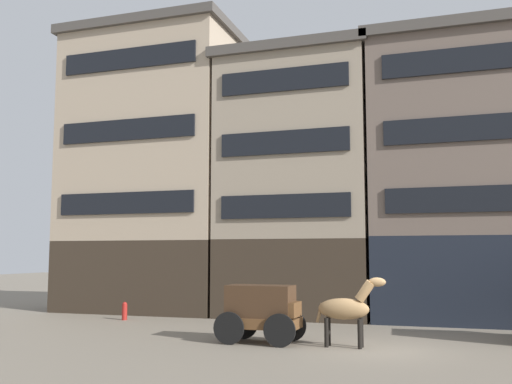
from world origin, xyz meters
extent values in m
plane|color=slate|center=(0.00, 0.00, 0.00)|extent=(120.00, 120.00, 0.00)
cube|color=#33281E|center=(-13.26, 9.10, 1.87)|extent=(9.06, 5.27, 3.73)
cube|color=tan|center=(-13.26, 9.10, 9.41)|extent=(9.06, 5.27, 11.36)
cube|color=#47423D|center=(-13.26, 9.10, 15.35)|extent=(9.56, 5.77, 0.50)
cube|color=black|center=(-13.26, 6.41, 5.63)|extent=(7.61, 0.12, 1.10)
cube|color=black|center=(-13.26, 6.41, 9.41)|extent=(7.61, 0.12, 1.10)
cube|color=black|center=(-13.26, 6.41, 13.20)|extent=(7.61, 0.12, 1.10)
cube|color=#33281E|center=(-4.89, 9.10, 1.88)|extent=(7.37, 5.27, 3.75)
cube|color=gray|center=(-4.89, 9.10, 8.26)|extent=(7.37, 5.27, 9.01)
cube|color=#47423D|center=(-4.89, 9.10, 13.02)|extent=(7.87, 5.77, 0.50)
cube|color=black|center=(-4.89, 6.41, 5.26)|extent=(6.19, 0.12, 1.10)
cube|color=black|center=(-4.89, 6.41, 8.26)|extent=(6.19, 0.12, 1.10)
cube|color=black|center=(-4.89, 6.41, 11.26)|extent=(6.19, 0.12, 1.10)
cube|color=black|center=(3.62, 9.10, 1.92)|extent=(9.35, 5.27, 3.84)
cube|color=#66564C|center=(3.62, 9.10, 8.37)|extent=(9.35, 5.27, 9.05)
cube|color=#47423D|center=(3.62, 9.10, 13.15)|extent=(9.85, 5.77, 0.50)
cube|color=black|center=(3.62, 6.41, 5.35)|extent=(7.85, 0.12, 1.10)
cube|color=black|center=(3.62, 6.41, 8.37)|extent=(7.85, 0.12, 1.10)
cube|color=black|center=(3.62, 6.41, 11.39)|extent=(7.85, 0.12, 1.10)
cube|color=brown|center=(-4.05, 0.13, 0.70)|extent=(2.72, 1.34, 0.36)
cube|color=#3D2819|center=(-4.05, 0.13, 1.43)|extent=(2.31, 1.14, 1.10)
cube|color=brown|center=(-2.90, 0.11, 1.18)|extent=(0.42, 1.05, 0.50)
cylinder|color=black|center=(-3.14, 0.83, 0.55)|extent=(1.10, 0.10, 1.10)
cylinder|color=black|center=(-3.16, -0.59, 0.55)|extent=(1.10, 0.10, 1.10)
cylinder|color=black|center=(-4.94, 0.86, 0.55)|extent=(1.10, 0.10, 1.10)
cylinder|color=black|center=(-4.96, -0.56, 0.55)|extent=(1.10, 0.10, 1.10)
ellipsoid|color=#937047|center=(-1.15, 0.13, 1.25)|extent=(1.71, 0.63, 0.70)
cylinder|color=#937047|center=(-0.43, 0.12, 1.85)|extent=(0.67, 0.33, 0.76)
ellipsoid|color=#937047|center=(-0.03, 0.11, 2.15)|extent=(0.56, 0.25, 0.30)
cylinder|color=#937047|center=(-1.96, 0.15, 1.10)|extent=(0.27, 0.10, 0.65)
cylinder|color=black|center=(-0.60, 0.30, 0.47)|extent=(0.14, 0.14, 0.95)
cylinder|color=black|center=(-0.60, -0.06, 0.47)|extent=(0.14, 0.14, 0.95)
cylinder|color=black|center=(-1.70, 0.32, 0.47)|extent=(0.14, 0.14, 0.95)
cylinder|color=black|center=(-1.70, -0.04, 0.47)|extent=(0.14, 0.14, 0.95)
cylinder|color=maroon|center=(-12.16, 4.77, 0.35)|extent=(0.24, 0.24, 0.70)
sphere|color=maroon|center=(-12.16, 4.77, 0.72)|extent=(0.22, 0.22, 0.22)
camera|label=1|loc=(2.11, -19.25, 3.08)|focal=40.47mm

